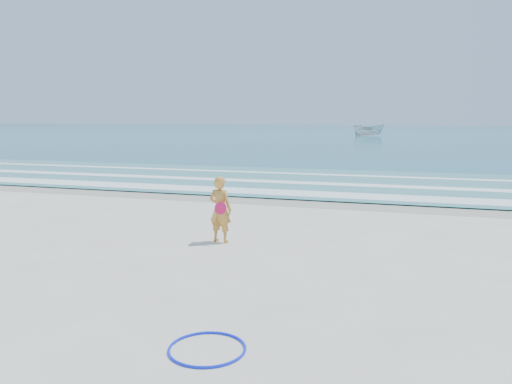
% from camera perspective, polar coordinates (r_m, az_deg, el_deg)
% --- Properties ---
extents(ground, '(400.00, 400.00, 0.00)m').
position_cam_1_polar(ground, '(8.19, -9.50, -10.84)').
color(ground, silver).
rests_on(ground, ground).
extents(wet_sand, '(400.00, 2.40, 0.00)m').
position_cam_1_polar(wet_sand, '(16.48, 4.90, -1.00)').
color(wet_sand, '#B2A893').
rests_on(wet_sand, ground).
extents(ocean, '(400.00, 190.00, 0.04)m').
position_cam_1_polar(ocean, '(111.95, 15.97, 6.71)').
color(ocean, '#19727F').
rests_on(ocean, ground).
extents(shallow, '(400.00, 10.00, 0.01)m').
position_cam_1_polar(shallow, '(21.33, 7.89, 1.21)').
color(shallow, '#59B7AD').
rests_on(shallow, ocean).
extents(foam_near, '(400.00, 1.40, 0.01)m').
position_cam_1_polar(foam_near, '(17.73, 5.84, -0.18)').
color(foam_near, white).
rests_on(foam_near, shallow).
extents(foam_mid, '(400.00, 0.90, 0.01)m').
position_cam_1_polar(foam_mid, '(20.55, 7.51, 0.97)').
color(foam_mid, white).
rests_on(foam_mid, shallow).
extents(foam_far, '(400.00, 0.60, 0.01)m').
position_cam_1_polar(foam_far, '(23.78, 8.93, 1.95)').
color(foam_far, white).
rests_on(foam_far, shallow).
extents(hoop, '(1.21, 1.21, 0.03)m').
position_cam_1_polar(hoop, '(6.14, -5.61, -17.39)').
color(hoop, '#0D20F4').
rests_on(hoop, ground).
extents(boat, '(4.87, 2.75, 1.77)m').
position_cam_1_polar(boat, '(79.37, 12.75, 6.93)').
color(boat, silver).
rests_on(boat, ocean).
extents(woman, '(0.58, 0.43, 1.45)m').
position_cam_1_polar(woman, '(10.88, -4.10, -1.99)').
color(woman, orange).
rests_on(woman, ground).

